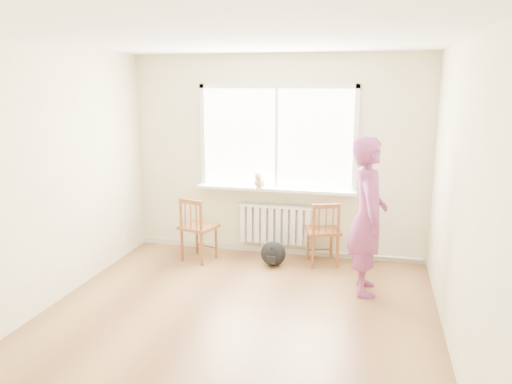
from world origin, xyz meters
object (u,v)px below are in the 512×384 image
Objects in this scene: chair_left at (197,229)px; cat at (260,181)px; chair_right at (324,233)px; person at (368,216)px; backpack at (273,254)px.

cat is at bearing -136.56° from chair_left.
chair_left reaches higher than chair_right.
chair_right is 1.09m from cat.
chair_left is at bearing -11.43° from chair_right.
cat is (0.77, 0.38, 0.62)m from chair_left.
person is 1.48m from backpack.
person is at bearing 107.85° from chair_right.
chair_left is at bearing -153.60° from cat.
cat is 1.14× the size of backpack.
chair_left is 1.66m from chair_right.
person is 5.44× the size of backpack.
chair_left is 0.49× the size of person.
chair_left is 2.33× the size of cat.
chair_left is 2.66× the size of backpack.
backpack is at bearing -51.82° from cat.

